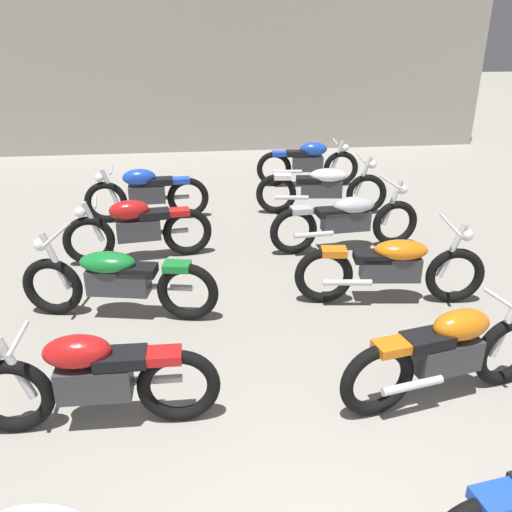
{
  "coord_description": "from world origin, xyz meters",
  "views": [
    {
      "loc": [
        -0.66,
        -1.27,
        3.06
      ],
      "look_at": [
        0.0,
        4.3,
        0.55
      ],
      "focal_mm": 37.94,
      "sensor_mm": 36.0,
      "label": 1
    }
  ],
  "objects_px": {
    "motorcycle_right_row_3": "(347,219)",
    "motorcycle_left_row_2": "(117,280)",
    "motorcycle_left_row_3": "(138,228)",
    "motorcycle_right_row_5": "(308,162)",
    "motorcycle_right_row_4": "(322,187)",
    "motorcycle_right_row_2": "(392,266)",
    "motorcycle_right_row_1": "(448,353)",
    "motorcycle_left_row_4": "(146,193)",
    "motorcycle_left_row_1": "(93,378)"
  },
  "relations": [
    {
      "from": "motorcycle_left_row_1",
      "to": "motorcycle_left_row_3",
      "type": "bearing_deg",
      "value": 88.58
    },
    {
      "from": "motorcycle_left_row_4",
      "to": "motorcycle_right_row_4",
      "type": "distance_m",
      "value": 2.87
    },
    {
      "from": "motorcycle_right_row_2",
      "to": "motorcycle_right_row_4",
      "type": "height_order",
      "value": "same"
    },
    {
      "from": "motorcycle_left_row_2",
      "to": "motorcycle_right_row_1",
      "type": "bearing_deg",
      "value": -30.79
    },
    {
      "from": "motorcycle_left_row_1",
      "to": "motorcycle_right_row_5",
      "type": "relative_size",
      "value": 1.0
    },
    {
      "from": "motorcycle_left_row_2",
      "to": "motorcycle_left_row_3",
      "type": "xyz_separation_m",
      "value": [
        0.09,
        1.53,
        0.01
      ]
    },
    {
      "from": "motorcycle_left_row_4",
      "to": "motorcycle_right_row_5",
      "type": "bearing_deg",
      "value": 28.25
    },
    {
      "from": "motorcycle_left_row_3",
      "to": "motorcycle_right_row_4",
      "type": "relative_size",
      "value": 0.91
    },
    {
      "from": "motorcycle_left_row_3",
      "to": "motorcycle_right_row_1",
      "type": "distance_m",
      "value": 4.33
    },
    {
      "from": "motorcycle_right_row_1",
      "to": "motorcycle_right_row_5",
      "type": "relative_size",
      "value": 0.99
    },
    {
      "from": "motorcycle_right_row_2",
      "to": "motorcycle_right_row_4",
      "type": "relative_size",
      "value": 1.0
    },
    {
      "from": "motorcycle_left_row_2",
      "to": "motorcycle_right_row_4",
      "type": "xyz_separation_m",
      "value": [
        2.97,
        3.07,
        0.0
      ]
    },
    {
      "from": "motorcycle_left_row_1",
      "to": "motorcycle_right_row_5",
      "type": "height_order",
      "value": "same"
    },
    {
      "from": "motorcycle_left_row_2",
      "to": "motorcycle_right_row_5",
      "type": "relative_size",
      "value": 1.09
    },
    {
      "from": "motorcycle_left_row_4",
      "to": "motorcycle_right_row_4",
      "type": "xyz_separation_m",
      "value": [
        2.87,
        -0.02,
        -0.01
      ]
    },
    {
      "from": "motorcycle_right_row_2",
      "to": "motorcycle_right_row_5",
      "type": "height_order",
      "value": "motorcycle_right_row_2"
    },
    {
      "from": "motorcycle_left_row_1",
      "to": "motorcycle_left_row_2",
      "type": "relative_size",
      "value": 0.92
    },
    {
      "from": "motorcycle_left_row_3",
      "to": "motorcycle_right_row_5",
      "type": "bearing_deg",
      "value": 46.69
    },
    {
      "from": "motorcycle_right_row_3",
      "to": "motorcycle_right_row_5",
      "type": "height_order",
      "value": "motorcycle_right_row_3"
    },
    {
      "from": "motorcycle_right_row_4",
      "to": "motorcycle_right_row_5",
      "type": "relative_size",
      "value": 1.1
    },
    {
      "from": "motorcycle_left_row_2",
      "to": "motorcycle_right_row_5",
      "type": "xyz_separation_m",
      "value": [
        3.07,
        4.69,
        0.01
      ]
    },
    {
      "from": "motorcycle_left_row_4",
      "to": "motorcycle_right_row_5",
      "type": "relative_size",
      "value": 1.0
    },
    {
      "from": "motorcycle_right_row_3",
      "to": "motorcycle_right_row_5",
      "type": "xyz_separation_m",
      "value": [
        0.11,
        3.15,
        0.01
      ]
    },
    {
      "from": "motorcycle_left_row_3",
      "to": "motorcycle_right_row_5",
      "type": "height_order",
      "value": "same"
    },
    {
      "from": "motorcycle_right_row_1",
      "to": "motorcycle_right_row_2",
      "type": "xyz_separation_m",
      "value": [
        0.12,
        1.72,
        -0.01
      ]
    },
    {
      "from": "motorcycle_left_row_4",
      "to": "motorcycle_right_row_3",
      "type": "distance_m",
      "value": 3.25
    },
    {
      "from": "motorcycle_right_row_3",
      "to": "motorcycle_right_row_2",
      "type": "bearing_deg",
      "value": -86.75
    },
    {
      "from": "motorcycle_left_row_1",
      "to": "motorcycle_right_row_5",
      "type": "bearing_deg",
      "value": 64.59
    },
    {
      "from": "motorcycle_left_row_3",
      "to": "motorcycle_left_row_4",
      "type": "bearing_deg",
      "value": 89.63
    },
    {
      "from": "motorcycle_right_row_2",
      "to": "motorcycle_left_row_3",
      "type": "bearing_deg",
      "value": 152.21
    },
    {
      "from": "motorcycle_left_row_2",
      "to": "motorcycle_right_row_4",
      "type": "distance_m",
      "value": 4.28
    },
    {
      "from": "motorcycle_right_row_4",
      "to": "motorcycle_left_row_1",
      "type": "bearing_deg",
      "value": -121.53
    },
    {
      "from": "motorcycle_left_row_3",
      "to": "motorcycle_left_row_4",
      "type": "xyz_separation_m",
      "value": [
        0.01,
        1.57,
        0.0
      ]
    },
    {
      "from": "motorcycle_right_row_2",
      "to": "motorcycle_left_row_1",
      "type": "bearing_deg",
      "value": -150.42
    },
    {
      "from": "motorcycle_left_row_1",
      "to": "motorcycle_right_row_2",
      "type": "distance_m",
      "value": 3.49
    },
    {
      "from": "motorcycle_left_row_1",
      "to": "motorcycle_left_row_4",
      "type": "relative_size",
      "value": 1.0
    },
    {
      "from": "motorcycle_right_row_4",
      "to": "motorcycle_right_row_2",
      "type": "bearing_deg",
      "value": -88.6
    },
    {
      "from": "motorcycle_right_row_1",
      "to": "motorcycle_right_row_3",
      "type": "distance_m",
      "value": 3.28
    },
    {
      "from": "motorcycle_left_row_2",
      "to": "motorcycle_right_row_3",
      "type": "xyz_separation_m",
      "value": [
        2.96,
        1.54,
        0.0
      ]
    },
    {
      "from": "motorcycle_left_row_2",
      "to": "motorcycle_right_row_2",
      "type": "xyz_separation_m",
      "value": [
        3.05,
        -0.03,
        0.0
      ]
    },
    {
      "from": "motorcycle_left_row_2",
      "to": "motorcycle_right_row_1",
      "type": "relative_size",
      "value": 1.1
    },
    {
      "from": "motorcycle_left_row_2",
      "to": "motorcycle_left_row_3",
      "type": "height_order",
      "value": "motorcycle_left_row_2"
    },
    {
      "from": "motorcycle_right_row_1",
      "to": "motorcycle_right_row_3",
      "type": "xyz_separation_m",
      "value": [
        0.03,
        3.28,
        -0.01
      ]
    },
    {
      "from": "motorcycle_left_row_1",
      "to": "motorcycle_right_row_3",
      "type": "bearing_deg",
      "value": 48.13
    },
    {
      "from": "motorcycle_left_row_2",
      "to": "motorcycle_right_row_4",
      "type": "relative_size",
      "value": 0.99
    },
    {
      "from": "motorcycle_right_row_5",
      "to": "motorcycle_right_row_4",
      "type": "bearing_deg",
      "value": -93.52
    },
    {
      "from": "motorcycle_right_row_1",
      "to": "motorcycle_right_row_4",
      "type": "height_order",
      "value": "motorcycle_right_row_4"
    },
    {
      "from": "motorcycle_left_row_4",
      "to": "motorcycle_right_row_3",
      "type": "relative_size",
      "value": 0.91
    },
    {
      "from": "motorcycle_left_row_2",
      "to": "motorcycle_left_row_4",
      "type": "height_order",
      "value": "motorcycle_left_row_2"
    },
    {
      "from": "motorcycle_right_row_3",
      "to": "motorcycle_left_row_2",
      "type": "bearing_deg",
      "value": -152.57
    }
  ]
}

